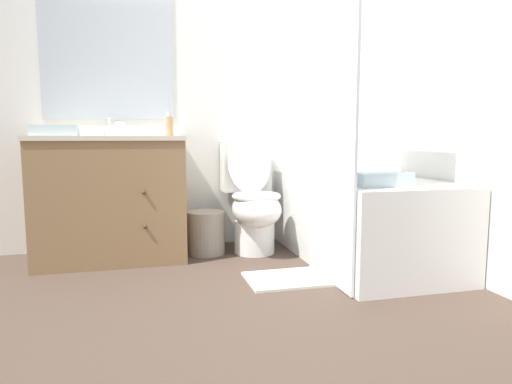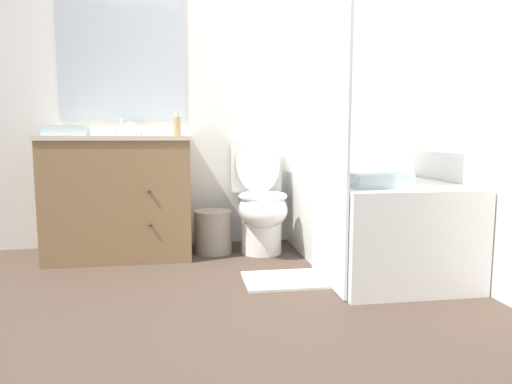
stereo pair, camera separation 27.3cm
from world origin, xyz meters
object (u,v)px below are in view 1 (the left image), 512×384
vanity_cabinet (111,197)px  wastebasket (206,233)px  soap_dispenser (169,125)px  bath_towel_folded (381,179)px  bathtub (361,218)px  tissue_box (120,130)px  bath_mat (290,279)px  hand_towel_folded (55,130)px  sink_faucet (110,131)px  toilet (253,201)px

vanity_cabinet → wastebasket: size_ratio=3.20×
vanity_cabinet → soap_dispenser: soap_dispenser is taller
wastebasket → bath_towel_folded: 1.33m
bathtub → bath_towel_folded: 0.61m
vanity_cabinet → bathtub: size_ratio=0.67×
tissue_box → wastebasket: bearing=-10.9°
wastebasket → tissue_box: bearing=169.1°
bath_towel_folded → bath_mat: 0.77m
vanity_cabinet → bathtub: (1.63, -0.45, -0.15)m
hand_towel_folded → bath_mat: size_ratio=0.55×
sink_faucet → tissue_box: bearing=-60.8°
toilet → bathtub: 0.77m
wastebasket → tissue_box: 0.93m
tissue_box → soap_dispenser: (0.33, -0.13, 0.03)m
toilet → tissue_box: 1.05m
soap_dispenser → vanity_cabinet: bearing=173.1°
sink_faucet → hand_towel_folded: size_ratio=0.52×
sink_faucet → bath_mat: 1.65m
sink_faucet → tissue_box: size_ratio=0.97×
tissue_box → soap_dispenser: size_ratio=0.93×
sink_faucet → hand_towel_folded: bearing=-131.5°
hand_towel_folded → tissue_box: bearing=31.2°
toilet → wastebasket: (-0.34, 0.02, -0.22)m
sink_faucet → soap_dispenser: 0.47m
bath_mat → sink_faucet: bearing=136.7°
toilet → tissue_box: tissue_box is taller
wastebasket → bath_mat: size_ratio=0.61×
tissue_box → soap_dispenser: soap_dispenser is taller
toilet → vanity_cabinet: bearing=177.5°
soap_dispenser → bath_mat: bearing=-48.5°
vanity_cabinet → bath_towel_folded: vanity_cabinet is taller
vanity_cabinet → hand_towel_folded: hand_towel_folded is taller
hand_towel_folded → bath_mat: hand_towel_folded is taller
wastebasket → soap_dispenser: size_ratio=1.93×
wastebasket → bath_towel_folded: (0.85, -0.92, 0.45)m
toilet → wastebasket: bearing=176.9°
tissue_box → bath_mat: bearing=-41.4°
vanity_cabinet → hand_towel_folded: size_ratio=3.55×
bathtub → hand_towel_folded: bearing=171.1°
vanity_cabinet → wastebasket: bearing=-2.2°
vanity_cabinet → tissue_box: size_ratio=6.64×
sink_faucet → bathtub: 1.85m
soap_dispenser → bath_towel_folded: bearing=-39.5°
sink_faucet → wastebasket: sink_faucet is taller
bathtub → soap_dispenser: 1.44m
bathtub → toilet: bearing=148.2°
vanity_cabinet → soap_dispenser: 0.62m
toilet → bath_towel_folded: toilet is taller
toilet → wastebasket: toilet is taller
tissue_box → hand_towel_folded: 0.44m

